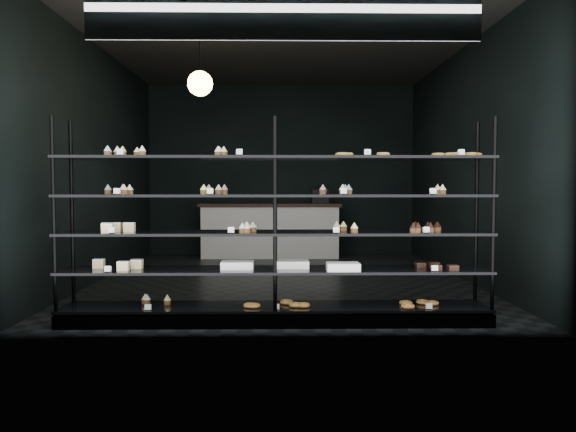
{
  "coord_description": "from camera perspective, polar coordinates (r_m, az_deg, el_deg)",
  "views": [
    {
      "loc": [
        -0.04,
        -7.68,
        1.28
      ],
      "look_at": [
        0.05,
        -1.9,
        0.98
      ],
      "focal_mm": 35.0,
      "sensor_mm": 36.0,
      "label": 1
    }
  ],
  "objects": [
    {
      "name": "display_shelf",
      "position": [
        5.27,
        -1.52,
        -4.11
      ],
      "size": [
        4.0,
        0.5,
        1.91
      ],
      "color": "black",
      "rests_on": "room"
    },
    {
      "name": "service_counter",
      "position": [
        10.21,
        -1.74,
        -1.38
      ],
      "size": [
        2.54,
        0.65,
        1.23
      ],
      "color": "silver",
      "rests_on": "room"
    },
    {
      "name": "room",
      "position": [
        7.69,
        -0.6,
        5.37
      ],
      "size": [
        5.01,
        6.01,
        3.2
      ],
      "color": "black",
      "rests_on": "ground"
    },
    {
      "name": "signage",
      "position": [
        4.98,
        -0.42,
        20.15
      ],
      "size": [
        3.3,
        0.05,
        0.5
      ],
      "color": "#0B1A3A",
      "rests_on": "room"
    },
    {
      "name": "pendant_lamp",
      "position": [
        6.6,
        -8.92,
        13.17
      ],
      "size": [
        0.28,
        0.28,
        0.87
      ],
      "color": "black",
      "rests_on": "room"
    }
  ]
}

